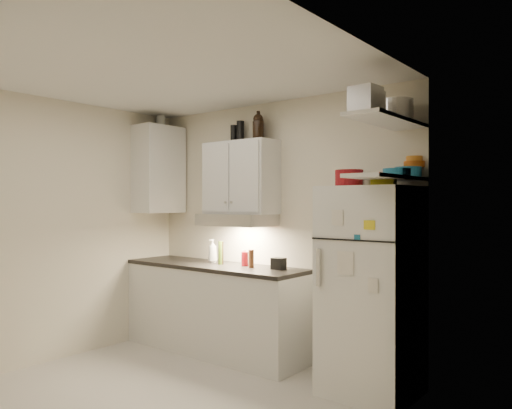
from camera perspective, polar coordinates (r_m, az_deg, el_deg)
The scene contains 36 objects.
floor at distance 4.32m, azimuth -10.83°, elevation -21.20°, with size 3.20×3.00×0.02m, color beige.
ceiling at distance 4.15m, azimuth -10.86°, elevation 14.75°, with size 3.20×3.00×0.02m, color white.
back_wall at distance 5.14m, azimuth 2.07°, elevation -2.76°, with size 3.20×0.02×2.60m, color beige.
left_wall at distance 5.36m, azimuth -22.13°, elevation -2.66°, with size 0.02×3.00×2.60m, color beige.
right_wall at distance 3.00m, azimuth 9.65°, elevation -4.90°, with size 0.02×3.00×2.60m, color beige.
base_cabinet at distance 5.37m, azimuth -4.78°, elevation -11.90°, with size 2.10×0.60×0.88m, color silver.
countertop at distance 5.29m, azimuth -4.78°, elevation -7.02°, with size 2.10×0.62×0.04m, color black.
upper_cabinet at distance 5.19m, azimuth -1.75°, elevation 3.07°, with size 0.80×0.33×0.75m, color silver.
side_cabinet at distance 5.90m, azimuth -11.05°, elevation 3.93°, with size 0.33×0.55×1.00m, color silver.
range_hood at distance 5.14m, azimuth -2.22°, elevation -1.76°, with size 0.76×0.46×0.12m, color silver.
fridge at distance 4.25m, azimuth 13.03°, elevation -9.51°, with size 0.70×0.68×1.70m, color white.
shelf_hi at distance 4.03m, azimuth 14.80°, elevation 9.25°, with size 0.30×0.95×0.03m, color silver.
shelf_lo at distance 3.98m, azimuth 14.80°, elevation 2.99°, with size 0.30×0.95×0.03m, color silver.
knife_strip at distance 4.73m, azimuth 8.72°, elevation -2.78°, with size 0.42×0.02×0.03m, color black.
dutch_oven at distance 4.12m, azimuth 10.59°, elevation 2.98°, with size 0.23×0.23×0.13m, color maroon.
book_stack at distance 4.03m, azimuth 14.40°, elevation 2.61°, with size 0.17×0.21×0.07m, color yellow.
spice_jar at distance 4.10m, azimuth 12.57°, elevation 2.86°, with size 0.07×0.07×0.11m, color silver.
stock_pot at distance 4.30m, azimuth 15.78°, elevation 10.17°, with size 0.27×0.27×0.19m, color silver.
tin_a at distance 3.94m, azimuth 12.84°, elevation 11.11°, with size 0.20×0.18×0.20m, color #AAAAAD.
tin_b at distance 3.79m, azimuth 12.41°, elevation 11.56°, with size 0.20×0.20×0.20m, color #AAAAAD.
bowl_teal at distance 4.32m, azimuth 16.98°, elevation 3.54°, with size 0.22×0.22×0.09m, color #19678D.
bowl_orange at distance 4.40m, azimuth 17.64°, elevation 4.39°, with size 0.17×0.17×0.05m, color #B95211.
bowl_yellow at distance 4.40m, azimuth 17.64°, elevation 5.01°, with size 0.14×0.14×0.04m, color orange.
plates at distance 3.95m, azimuth 15.77°, elevation 3.60°, with size 0.21×0.21×0.05m, color #19678D.
growler_a at distance 5.19m, azimuth 0.30°, elevation 8.73°, with size 0.11×0.11×0.27m, color black, non-canonical shape.
growler_b at distance 5.09m, azimuth 0.26°, elevation 8.90°, with size 0.11×0.11×0.27m, color black, non-canonical shape.
thermos_a at distance 5.34m, azimuth -1.79°, elevation 8.28°, with size 0.08×0.08×0.23m, color black.
thermos_b at distance 5.40m, azimuth -2.57°, elevation 8.00°, with size 0.07×0.07×0.20m, color black.
side_jar at distance 6.08m, azimuth -10.82°, elevation 9.25°, with size 0.11×0.11×0.14m, color silver.
soap_bottle at distance 5.43m, azimuth -4.98°, elevation -5.15°, with size 0.11×0.11×0.28m, color silver.
pepper_mill at distance 4.99m, azimuth -0.55°, elevation -6.21°, with size 0.06×0.06×0.18m, color brown.
oil_bottle at distance 5.25m, azimuth -4.09°, elevation -5.53°, with size 0.05×0.05×0.24m, color #3F5715.
vinegar_bottle at distance 5.26m, azimuth -4.00°, elevation -5.56°, with size 0.05×0.05×0.24m, color black.
clear_bottle at distance 5.16m, azimuth -1.44°, elevation -6.10°, with size 0.05×0.05×0.16m, color silver.
red_jar at distance 5.11m, azimuth -1.29°, elevation -6.24°, with size 0.07×0.07×0.14m, color maroon.
caddy at distance 4.85m, azimuth 2.59°, elevation -6.77°, with size 0.13×0.09×0.11m, color black.
Camera 1 is at (3.06, -2.61, 1.57)m, focal length 35.00 mm.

